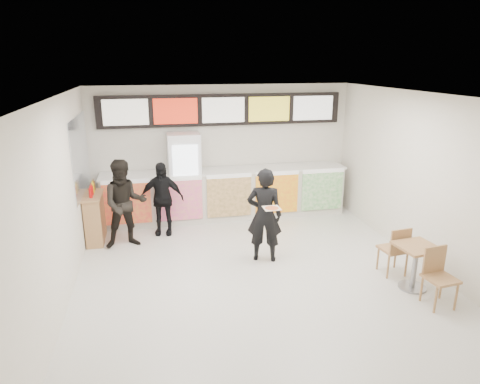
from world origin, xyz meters
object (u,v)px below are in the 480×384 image
object	(u,v)px
customer_main	(264,215)
drinks_fridge	(185,178)
service_counter	(226,194)
customer_left	(125,204)
cafe_table	(416,259)
condiment_ledge	(95,217)
customer_mid	(162,199)

from	to	relation	value
customer_main	drinks_fridge	bearing A→B (deg)	-44.52
service_counter	customer_main	size ratio (longest dim) A/B	3.22
customer_left	cafe_table	xyz separation A→B (m)	(4.54, -2.65, -0.36)
service_counter	customer_main	bearing A→B (deg)	-83.30
customer_left	condiment_ledge	xyz separation A→B (m)	(-0.63, 0.39, -0.37)
customer_main	cafe_table	world-z (taller)	customer_main
service_counter	condiment_ledge	distance (m)	2.93
customer_left	cafe_table	world-z (taller)	customer_left
customer_mid	cafe_table	distance (m)	4.96
service_counter	customer_main	world-z (taller)	customer_main
service_counter	customer_left	world-z (taller)	customer_left
customer_left	cafe_table	distance (m)	5.26
condiment_ledge	customer_mid	bearing A→B (deg)	4.73
condiment_ledge	customer_left	bearing A→B (deg)	-31.82
customer_left	drinks_fridge	bearing A→B (deg)	37.44
customer_mid	condiment_ledge	size ratio (longest dim) A/B	1.31
service_counter	drinks_fridge	size ratio (longest dim) A/B	2.78
customer_mid	customer_left	bearing A→B (deg)	-134.04
drinks_fridge	customer_left	xyz separation A→B (m)	(-1.26, -1.21, -0.13)
service_counter	condiment_ledge	xyz separation A→B (m)	(-2.82, -0.80, -0.07)
condiment_ledge	service_counter	bearing A→B (deg)	15.83
service_counter	customer_left	xyz separation A→B (m)	(-2.19, -1.19, 0.30)
customer_left	condiment_ledge	bearing A→B (deg)	141.81
customer_main	cafe_table	distance (m)	2.58
cafe_table	customer_main	bearing A→B (deg)	137.57
condiment_ledge	cafe_table	bearing A→B (deg)	-30.45
cafe_table	service_counter	bearing A→B (deg)	115.00
customer_left	customer_mid	size ratio (longest dim) A/B	1.13
drinks_fridge	customer_main	xyz separation A→B (m)	(1.21, -2.35, -0.14)
service_counter	customer_main	distance (m)	2.37
drinks_fridge	customer_mid	distance (m)	0.92
cafe_table	condiment_ledge	distance (m)	5.99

